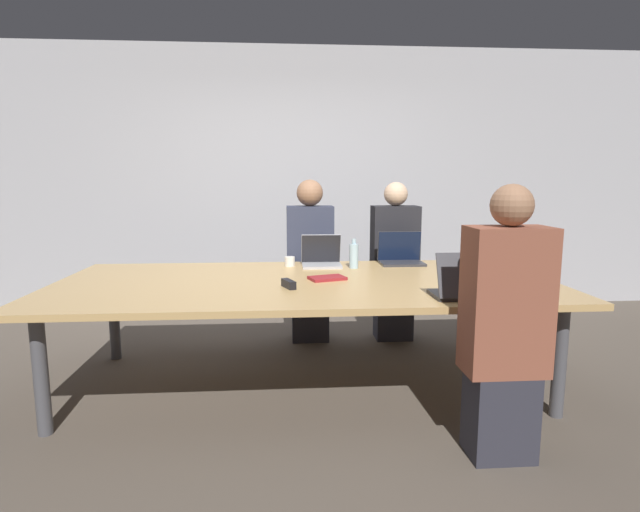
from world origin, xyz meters
TOP-DOWN VIEW (x-y plane):
  - ground_plane at (0.00, 0.00)m, footprint 24.00×24.00m
  - curtain_wall at (0.00, 2.15)m, footprint 12.00×0.06m
  - conference_table at (0.00, 0.00)m, footprint 3.33×1.56m
  - laptop_far_right at (0.80, 0.63)m, footprint 0.35×0.25m
  - person_far_right at (0.83, 0.96)m, footprint 0.40×0.24m
  - laptop_near_right at (0.89, -0.58)m, footprint 0.35×0.27m
  - person_near_right at (0.95, -0.99)m, footprint 0.40×0.24m
  - laptop_far_center at (0.15, 0.56)m, footprint 0.31×0.25m
  - person_far_center at (0.08, 0.97)m, footprint 0.40×0.24m
  - cup_far_center at (-0.10, 0.56)m, footprint 0.08×0.08m
  - bottle_far_center at (0.39, 0.44)m, footprint 0.07×0.07m
  - stapler at (-0.11, -0.23)m, footprint 0.10×0.16m
  - notebook at (0.15, 0.01)m, footprint 0.27×0.22m

SIDE VIEW (x-z plane):
  - ground_plane at x=0.00m, z-range 0.00..0.00m
  - person_far_right at x=0.83m, z-range -0.02..1.37m
  - person_near_right at x=0.95m, z-range -0.02..1.37m
  - conference_table at x=0.00m, z-range 0.32..1.05m
  - person_far_center at x=0.08m, z-range -0.02..1.39m
  - notebook at x=0.15m, z-range 0.73..0.75m
  - stapler at x=-0.11m, z-range 0.73..0.78m
  - cup_far_center at x=-0.10m, z-range 0.73..0.81m
  - laptop_far_center at x=0.15m, z-range 0.68..0.93m
  - laptop_far_right at x=0.80m, z-range 0.68..0.94m
  - laptop_near_right at x=0.89m, z-range 0.68..0.94m
  - bottle_far_center at x=0.39m, z-range 0.72..0.95m
  - curtain_wall at x=0.00m, z-range 0.00..2.80m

